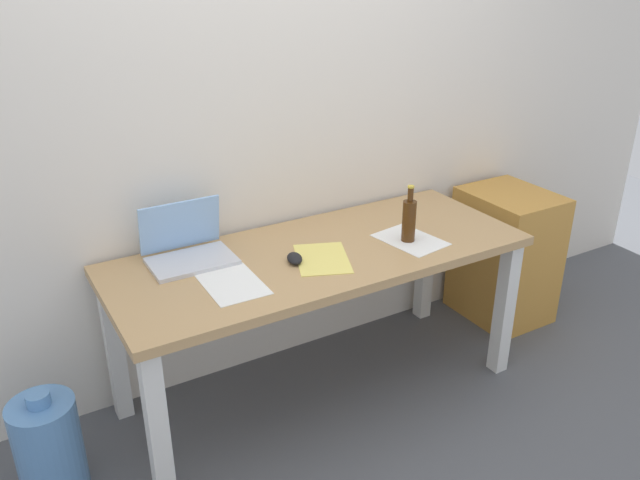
{
  "coord_description": "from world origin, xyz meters",
  "views": [
    {
      "loc": [
        -1.25,
        -2.13,
        1.89
      ],
      "look_at": [
        0.0,
        0.0,
        0.77
      ],
      "focal_mm": 36.24,
      "sensor_mm": 36.0,
      "label": 1
    }
  ],
  "objects_px": {
    "desk": "(320,271)",
    "beer_bottle": "(409,220)",
    "laptop_left": "(188,249)",
    "water_cooler_jug": "(49,446)",
    "computer_mouse": "(295,258)",
    "filing_cabinet": "(505,255)"
  },
  "relations": [
    {
      "from": "desk",
      "to": "beer_bottle",
      "type": "distance_m",
      "value": 0.44
    },
    {
      "from": "laptop_left",
      "to": "water_cooler_jug",
      "type": "bearing_deg",
      "value": -163.13
    },
    {
      "from": "computer_mouse",
      "to": "filing_cabinet",
      "type": "height_order",
      "value": "computer_mouse"
    },
    {
      "from": "beer_bottle",
      "to": "computer_mouse",
      "type": "distance_m",
      "value": 0.54
    },
    {
      "from": "desk",
      "to": "laptop_left",
      "type": "relative_size",
      "value": 5.24
    },
    {
      "from": "desk",
      "to": "computer_mouse",
      "type": "distance_m",
      "value": 0.19
    },
    {
      "from": "filing_cabinet",
      "to": "computer_mouse",
      "type": "bearing_deg",
      "value": -174.27
    },
    {
      "from": "laptop_left",
      "to": "computer_mouse",
      "type": "bearing_deg",
      "value": -33.63
    },
    {
      "from": "desk",
      "to": "laptop_left",
      "type": "xyz_separation_m",
      "value": [
        -0.51,
        0.2,
        0.14
      ]
    },
    {
      "from": "computer_mouse",
      "to": "filing_cabinet",
      "type": "xyz_separation_m",
      "value": [
        1.37,
        0.14,
        -0.38
      ]
    },
    {
      "from": "filing_cabinet",
      "to": "beer_bottle",
      "type": "bearing_deg",
      "value": -166.47
    },
    {
      "from": "laptop_left",
      "to": "beer_bottle",
      "type": "xyz_separation_m",
      "value": [
        0.89,
        -0.31,
        0.05
      ]
    },
    {
      "from": "desk",
      "to": "computer_mouse",
      "type": "height_order",
      "value": "computer_mouse"
    },
    {
      "from": "beer_bottle",
      "to": "water_cooler_jug",
      "type": "bearing_deg",
      "value": 176.11
    },
    {
      "from": "desk",
      "to": "beer_bottle",
      "type": "bearing_deg",
      "value": -15.6
    },
    {
      "from": "laptop_left",
      "to": "filing_cabinet",
      "type": "height_order",
      "value": "laptop_left"
    },
    {
      "from": "computer_mouse",
      "to": "filing_cabinet",
      "type": "distance_m",
      "value": 1.43
    },
    {
      "from": "laptop_left",
      "to": "beer_bottle",
      "type": "height_order",
      "value": "beer_bottle"
    },
    {
      "from": "desk",
      "to": "laptop_left",
      "type": "height_order",
      "value": "laptop_left"
    },
    {
      "from": "filing_cabinet",
      "to": "water_cooler_jug",
      "type": "bearing_deg",
      "value": -177.67
    },
    {
      "from": "desk",
      "to": "water_cooler_jug",
      "type": "relative_size",
      "value": 4.09
    },
    {
      "from": "desk",
      "to": "water_cooler_jug",
      "type": "distance_m",
      "value": 1.25
    }
  ]
}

